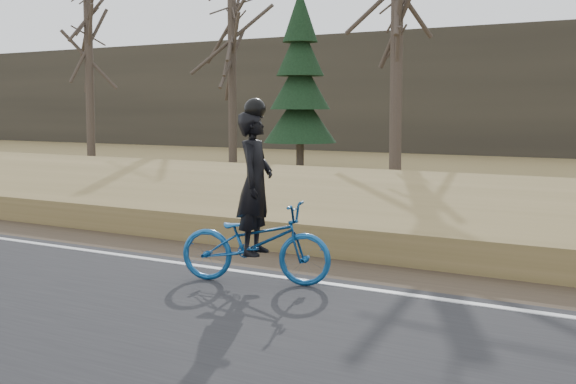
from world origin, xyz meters
The scene contains 12 objects.
ground centered at (0.00, 0.00, 0.00)m, with size 120.00×120.00×0.00m, color olive.
edge_line centered at (0.00, 0.20, 0.07)m, with size 120.00×0.12×0.01m, color silver.
shoulder centered at (0.00, 1.20, 0.02)m, with size 120.00×1.60×0.04m, color #473A2B.
embankment centered at (0.00, 4.20, 0.22)m, with size 120.00×5.00×0.44m, color olive.
ballast centered at (0.00, 8.00, 0.23)m, with size 120.00×3.00×0.45m, color slate.
railroad centered at (0.00, 8.00, 0.53)m, with size 120.00×2.40×0.29m.
treeline_backdrop centered at (0.00, 30.00, 3.00)m, with size 120.00×4.00×6.00m, color #383328.
cyclist centered at (3.79, -0.21, 0.76)m, with size 1.98×1.19×2.22m.
bare_tree_far_left centered at (-16.49, 16.00, 3.67)m, with size 0.36×0.36×7.34m, color #473C34.
bare_tree_left centered at (-10.45, 18.03, 4.02)m, with size 0.36×0.36×8.04m, color #473C34.
bare_tree_near_left centered at (-0.90, 13.33, 3.62)m, with size 0.36×0.36×7.24m, color #473C34.
conifer centered at (-6.02, 16.18, 3.02)m, with size 2.60×2.60×6.38m.
Camera 1 is at (9.35, -7.94, 2.14)m, focal length 50.00 mm.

